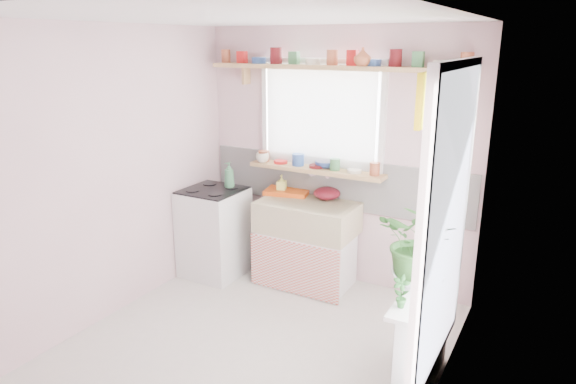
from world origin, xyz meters
The scene contains 19 objects.
room centered at (0.66, 0.86, 1.37)m, with size 3.20×3.20×3.20m.
sink_unit centered at (-0.15, 1.29, 0.43)m, with size 0.95×0.65×1.11m.
cooker centered at (-1.10, 1.05, 0.46)m, with size 0.58×0.58×0.93m.
radiator_ledge centered at (1.30, 0.20, 0.40)m, with size 0.22×0.95×0.78m.
windowsill centered at (-0.15, 1.48, 1.14)m, with size 1.40×0.22×0.04m, color tan.
pine_shelf centered at (0.00, 1.47, 2.12)m, with size 2.52×0.24×0.04m, color tan.
shelf_crockery centered at (-0.02, 1.47, 2.19)m, with size 2.47×0.11×0.12m.
sill_crockery centered at (-0.17, 1.48, 1.22)m, with size 1.35×0.11×0.12m.
dish_tray centered at (-0.48, 1.50, 0.87)m, with size 0.44×0.33×0.04m, color #EB5814.
colander centered at (-0.04, 1.50, 0.91)m, with size 0.27×0.27×0.12m, color #560E19.
jade_plant centered at (1.21, 0.27, 1.07)m, with size 0.52×0.45×0.58m, color #2B5A24.
fruit_bowl centered at (1.21, 0.26, 0.82)m, with size 0.34×0.34×0.08m, color silver.
herb_pot centered at (1.21, -0.12, 0.88)m, with size 0.11×0.07×0.21m, color #286528.
soap_bottle_sink centered at (-0.53, 1.45, 0.95)m, with size 0.09×0.09×0.20m, color #DADD62.
sill_cup centered at (-0.73, 1.42, 1.21)m, with size 0.13×0.13×0.10m, color silver.
sill_bowl centered at (-0.08, 1.54, 1.19)m, with size 0.20×0.20×0.06m, color #2E4B97.
shelf_vase centered at (0.32, 1.41, 2.22)m, with size 0.15×0.15×0.16m, color #B45C37.
cooker_bottle centered at (-0.98, 1.18, 1.05)m, with size 0.10×0.10×0.27m, color #3D7A50.
fruit centered at (1.22, 0.26, 0.88)m, with size 0.20×0.14×0.10m.
Camera 1 is at (1.98, -2.92, 2.34)m, focal length 32.00 mm.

